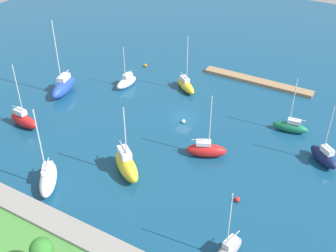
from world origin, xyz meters
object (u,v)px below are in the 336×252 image
(sailboat_red_lone_south, at_px, (23,120))
(mooring_buoy_red, at_px, (237,199))
(sailboat_yellow_far_north, at_px, (186,85))
(sailboat_gray_far_south, at_px, (227,251))
(sailboat_white_lone_north, at_px, (48,178))
(sailboat_white_outer_mooring, at_px, (126,82))
(sailboat_red_along_channel, at_px, (206,150))
(pier_dock, at_px, (257,81))
(sailboat_yellow_west_end, at_px, (126,165))
(sailboat_green_east_end, at_px, (291,126))
(sailboat_blue_center_basin, at_px, (63,86))
(mooring_buoy_white, at_px, (184,121))
(mooring_buoy_orange, at_px, (145,65))
(sailboat_navy_near_pier, at_px, (324,156))
(park_tree_center, at_px, (42,249))

(sailboat_red_lone_south, relative_size, mooring_buoy_red, 15.69)
(sailboat_yellow_far_north, bearing_deg, sailboat_gray_far_south, -17.61)
(sailboat_yellow_far_north, bearing_deg, sailboat_white_lone_north, -58.40)
(sailboat_red_lone_south, distance_m, mooring_buoy_red, 38.96)
(sailboat_white_outer_mooring, xyz_separation_m, sailboat_red_along_channel, (-23.71, 12.54, 0.15))
(pier_dock, bearing_deg, sailboat_white_lone_north, 71.54)
(sailboat_red_lone_south, xyz_separation_m, mooring_buoy_red, (-38.93, -1.19, -0.96))
(sailboat_gray_far_south, xyz_separation_m, sailboat_yellow_west_end, (18.89, -6.60, 0.58))
(sailboat_green_east_end, height_order, sailboat_red_along_channel, sailboat_red_along_channel)
(sailboat_yellow_far_north, bearing_deg, sailboat_blue_center_basin, -108.96)
(mooring_buoy_white, bearing_deg, sailboat_blue_center_basin, 5.50)
(sailboat_gray_far_south, height_order, mooring_buoy_white, sailboat_gray_far_south)
(mooring_buoy_white, bearing_deg, sailboat_red_lone_south, 32.15)
(sailboat_blue_center_basin, distance_m, mooring_buoy_white, 25.39)
(sailboat_yellow_far_north, height_order, sailboat_red_along_channel, sailboat_yellow_far_north)
(sailboat_yellow_far_north, bearing_deg, sailboat_red_along_channel, -15.99)
(sailboat_yellow_far_north, xyz_separation_m, mooring_buoy_red, (-20.87, 24.26, -0.71))
(sailboat_yellow_far_north, distance_m, mooring_buoy_red, 32.01)
(pier_dock, bearing_deg, sailboat_blue_center_basin, 36.57)
(sailboat_gray_far_south, bearing_deg, pier_dock, -151.07)
(sailboat_yellow_far_north, relative_size, sailboat_red_along_channel, 1.05)
(pier_dock, height_order, mooring_buoy_orange, mooring_buoy_orange)
(sailboat_red_along_channel, height_order, sailboat_yellow_west_end, sailboat_yellow_west_end)
(sailboat_red_along_channel, bearing_deg, pier_dock, 68.49)
(sailboat_navy_near_pier, bearing_deg, mooring_buoy_red, 99.48)
(park_tree_center, height_order, sailboat_yellow_far_north, sailboat_yellow_far_north)
(sailboat_navy_near_pier, bearing_deg, sailboat_green_east_end, -1.96)
(pier_dock, distance_m, mooring_buoy_white, 21.59)
(sailboat_yellow_far_north, height_order, sailboat_blue_center_basin, sailboat_blue_center_basin)
(mooring_buoy_orange, bearing_deg, sailboat_yellow_far_north, 159.29)
(sailboat_yellow_far_north, bearing_deg, sailboat_green_east_end, 27.19)
(sailboat_red_along_channel, relative_size, mooring_buoy_white, 16.12)
(sailboat_navy_near_pier, bearing_deg, mooring_buoy_white, 40.98)
(sailboat_navy_near_pier, height_order, sailboat_red_along_channel, sailboat_red_along_channel)
(pier_dock, distance_m, sailboat_gray_far_south, 45.15)
(park_tree_center, distance_m, sailboat_navy_near_pier, 42.59)
(pier_dock, distance_m, sailboat_yellow_west_end, 37.56)
(sailboat_gray_far_south, bearing_deg, sailboat_white_lone_north, -74.08)
(sailboat_green_east_end, height_order, sailboat_yellow_west_end, sailboat_yellow_west_end)
(sailboat_white_outer_mooring, bearing_deg, sailboat_gray_far_south, 56.31)
(park_tree_center, xyz_separation_m, mooring_buoy_white, (1.82, -35.51, -4.52))
(sailboat_navy_near_pier, xyz_separation_m, mooring_buoy_orange, (41.49, -14.63, -0.91))
(pier_dock, xyz_separation_m, sailboat_red_lone_south, (29.35, 35.42, 1.02))
(sailboat_green_east_end, distance_m, sailboat_yellow_west_end, 28.96)
(sailboat_blue_center_basin, relative_size, sailboat_white_outer_mooring, 1.73)
(park_tree_center, bearing_deg, sailboat_blue_center_basin, -50.71)
(park_tree_center, relative_size, sailboat_red_lone_south, 0.45)
(sailboat_yellow_far_north, distance_m, sailboat_blue_center_basin, 23.92)
(mooring_buoy_orange, bearing_deg, sailboat_red_lone_south, 79.62)
(sailboat_navy_near_pier, relative_size, mooring_buoy_white, 14.55)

